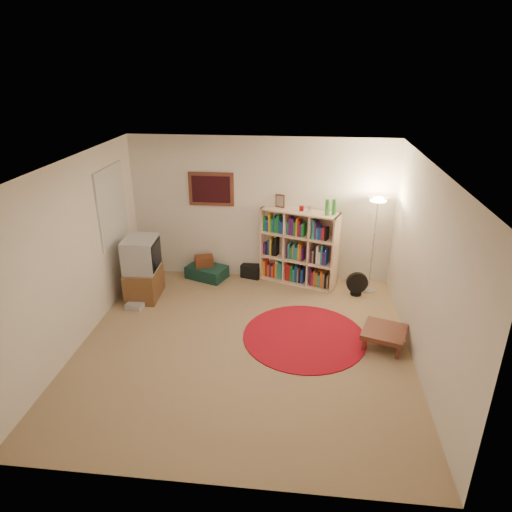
% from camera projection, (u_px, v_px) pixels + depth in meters
% --- Properties ---
extents(room, '(4.54, 4.54, 2.54)m').
position_uv_depth(room, '(239.00, 261.00, 5.84)').
color(room, '#9C7E5B').
rests_on(room, ground).
extents(bookshelf, '(1.37, 0.80, 1.59)m').
position_uv_depth(bookshelf, '(298.00, 248.00, 7.87)').
color(bookshelf, beige).
rests_on(bookshelf, ground).
extents(floor_lamp, '(0.38, 0.38, 1.65)m').
position_uv_depth(floor_lamp, '(377.00, 214.00, 7.26)').
color(floor_lamp, white).
rests_on(floor_lamp, ground).
extents(floor_fan, '(0.36, 0.20, 0.41)m').
position_uv_depth(floor_fan, '(357.00, 284.00, 7.57)').
color(floor_fan, black).
rests_on(floor_fan, ground).
extents(tv_stand, '(0.54, 0.73, 1.03)m').
position_uv_depth(tv_stand, '(143.00, 269.00, 7.41)').
color(tv_stand, brown).
rests_on(tv_stand, ground).
extents(dvd_box, '(0.30, 0.26, 0.09)m').
position_uv_depth(dvd_box, '(135.00, 305.00, 7.24)').
color(dvd_box, '#AFAFB4').
rests_on(dvd_box, ground).
extents(suitcase, '(0.79, 0.65, 0.22)m').
position_uv_depth(suitcase, '(207.00, 272.00, 8.22)').
color(suitcase, '#13352D').
rests_on(suitcase, ground).
extents(wicker_basket, '(0.38, 0.32, 0.18)m').
position_uv_depth(wicker_basket, '(204.00, 261.00, 8.17)').
color(wicker_basket, '#612C18').
rests_on(wicker_basket, suitcase).
extents(duffel_bag, '(0.41, 0.37, 0.24)m').
position_uv_depth(duffel_bag, '(252.00, 270.00, 8.27)').
color(duffel_bag, black).
rests_on(duffel_bag, ground).
extents(paper_towel, '(0.15, 0.15, 0.25)m').
position_uv_depth(paper_towel, '(279.00, 272.00, 8.18)').
color(paper_towel, silver).
rests_on(paper_towel, ground).
extents(red_rug, '(1.75, 1.75, 0.02)m').
position_uv_depth(red_rug, '(304.00, 336.00, 6.49)').
color(red_rug, maroon).
rests_on(red_rug, ground).
extents(side_table, '(0.70, 0.70, 0.26)m').
position_uv_depth(side_table, '(384.00, 332.00, 6.21)').
color(side_table, '#54271D').
rests_on(side_table, ground).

